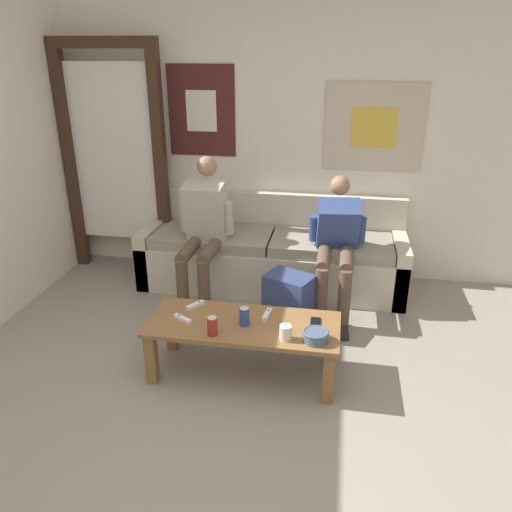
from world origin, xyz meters
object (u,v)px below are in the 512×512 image
Objects in this scene: person_seated_teen at (336,243)px; backpack at (288,304)px; person_seated_adult at (203,228)px; game_controller_near_left at (183,319)px; ceramic_bowl at (316,335)px; game_controller_near_right at (267,314)px; drink_can_blue at (244,316)px; pillar_candle at (286,333)px; couch at (272,255)px; cell_phone at (315,323)px; drink_can_red at (212,326)px; game_controller_far_center at (195,305)px; coffee_table at (244,331)px.

person_seated_teen reaches higher than backpack.
game_controller_near_left is (0.14, -1.07, -0.25)m from person_seated_adult.
ceramic_bowl is 1.10× the size of game_controller_near_right.
drink_can_blue is at bearing -117.60° from person_seated_teen.
backpack is 0.82m from pillar_candle.
game_controller_near_left is (-0.89, 0.10, -0.03)m from ceramic_bowl.
game_controller_near_left is at bearing -105.10° from couch.
game_controller_near_right is at bearing 143.07° from ceramic_bowl.
drink_can_blue is (-0.28, 0.13, 0.01)m from pillar_candle.
person_seated_teen is 0.65m from backpack.
person_seated_adult is 7.55× the size of ceramic_bowl.
cell_phone is at bearing 7.16° from game_controller_near_left.
person_seated_teen is at bearing 84.17° from cell_phone.
drink_can_red is at bearing -115.74° from backpack.
couch is 1.43m from cell_phone.
game_controller_far_center is at bearing 175.50° from game_controller_near_right.
drink_can_blue reaches higher than game_controller_far_center.
cell_phone is (0.87, 0.11, -0.01)m from game_controller_near_left.
backpack is 0.84m from ceramic_bowl.
backpack is 0.64m from cell_phone.
drink_can_blue is (-0.47, 0.11, 0.02)m from ceramic_bowl.
couch is at bearing 73.98° from game_controller_far_center.
person_seated_teen reaches higher than couch.
person_seated_teen is (1.11, 0.01, -0.06)m from person_seated_adult.
person_seated_adult is at bearing 152.91° from backpack.
pillar_candle is 0.74m from game_controller_far_center.
coffee_table is 1.21m from person_seated_teen.
pillar_candle reaches higher than cell_phone.
game_controller_near_right is at bearing 15.95° from game_controller_near_left.
person_seated_teen is at bearing 65.16° from game_controller_near_right.
cell_phone is at bearing -43.32° from person_seated_adult.
drink_can_blue is (0.02, -1.44, 0.17)m from couch.
game_controller_near_left is 0.57m from game_controller_near_right.
drink_can_blue is 0.47m from cell_phone.
game_controller_near_left is at bearing -132.06° from person_seated_teen.
pillar_candle is at bearing -84.97° from backpack.
drink_can_blue is (0.56, -1.05, -0.20)m from person_seated_adult.
cell_phone is at bearing 93.72° from ceramic_bowl.
game_controller_near_left is at bearing -164.05° from game_controller_near_right.
pillar_candle is at bearing -176.37° from ceramic_bowl.
pillar_candle is 0.79× the size of game_controller_far_center.
game_controller_near_right reaches higher than cell_phone.
game_controller_near_left is at bearing -99.07° from game_controller_far_center.
backpack is (0.24, -0.79, -0.07)m from couch.
drink_can_red is at bearing -120.99° from person_seated_teen.
pillar_candle is 0.73× the size of game_controller_near_right.
game_controller_near_right is 0.52m from game_controller_far_center.
pillar_candle reaches higher than coffee_table.
backpack is at bearing 38.36° from game_controller_far_center.
coffee_table is 11.75× the size of pillar_candle.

